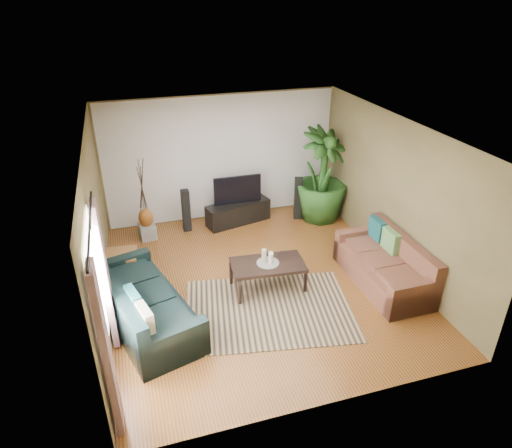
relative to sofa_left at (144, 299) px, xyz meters
name	(u,v)px	position (x,y,z in m)	size (l,w,h in m)	color
floor	(259,282)	(1.97, 0.50, -0.42)	(5.50, 5.50, 0.00)	#975627
ceiling	(260,131)	(1.97, 0.50, 2.28)	(5.50, 5.50, 0.00)	white
wall_back	(221,158)	(1.97, 3.25, 0.93)	(5.00, 5.00, 0.00)	brown
wall_front	(333,319)	(1.97, -2.25, 0.93)	(5.00, 5.00, 0.00)	brown
wall_left	(98,235)	(-0.53, 0.50, 0.92)	(5.50, 5.50, 0.00)	brown
wall_right	(395,195)	(4.47, 0.50, 0.92)	(5.50, 5.50, 0.00)	brown
backwall_panel	(221,158)	(1.97, 3.24, 0.93)	(4.90, 4.90, 0.00)	white
window_pane	(98,294)	(-0.51, -1.10, 0.97)	(1.80, 1.80, 0.00)	white
curtain_near	(107,353)	(-0.46, -1.85, 0.72)	(0.08, 0.35, 2.20)	gray
curtain_far	(105,277)	(-0.46, -0.35, 0.72)	(0.08, 0.35, 2.20)	gray
curtain_rod	(90,226)	(-0.46, -1.10, 1.87)	(0.03, 0.03, 1.90)	black
sofa_left	(144,299)	(0.00, 0.00, 0.00)	(2.33, 1.00, 0.85)	black
sofa_right	(384,262)	(4.00, -0.13, 0.00)	(1.97, 0.89, 0.85)	brown
area_rug	(269,310)	(1.89, -0.28, -0.42)	(2.63, 1.86, 0.01)	tan
coffee_table	(268,276)	(2.06, 0.30, -0.18)	(1.22, 0.66, 0.50)	black
candle_tray	(268,263)	(2.06, 0.30, 0.08)	(0.38, 0.38, 0.02)	gray
candle_tall	(264,256)	(2.00, 0.33, 0.21)	(0.08, 0.08, 0.24)	beige
candle_mid	(271,258)	(2.10, 0.26, 0.18)	(0.08, 0.08, 0.19)	white
candle_short	(271,256)	(2.13, 0.36, 0.17)	(0.08, 0.08, 0.15)	beige
tv_stand	(238,213)	(2.20, 2.81, -0.19)	(1.40, 0.42, 0.47)	black
television	(237,190)	(2.20, 2.83, 0.34)	(1.03, 0.06, 0.61)	black
speaker_left	(186,210)	(1.08, 2.80, 0.03)	(0.16, 0.18, 0.91)	black
speaker_right	(298,198)	(3.53, 2.66, 0.05)	(0.17, 0.19, 0.94)	black
potted_plant	(322,176)	(3.99, 2.51, 0.58)	(1.13, 1.13, 2.01)	#204C19
plant_pot	(319,212)	(3.99, 2.51, -0.28)	(0.37, 0.37, 0.29)	black
pedestal	(148,231)	(0.25, 2.66, -0.27)	(0.32, 0.32, 0.32)	#969794
vase	(146,218)	(0.25, 2.66, 0.04)	(0.29, 0.29, 0.41)	brown
side_table	(123,267)	(-0.28, 1.23, -0.15)	(0.52, 0.52, 0.56)	#946030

